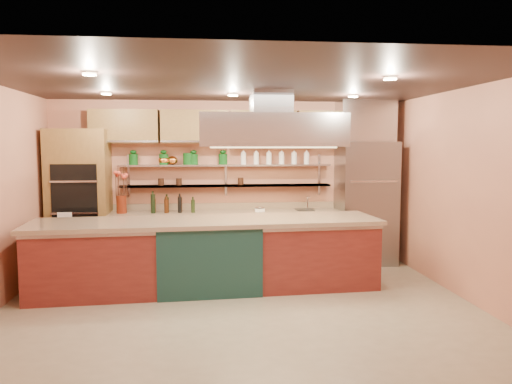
{
  "coord_description": "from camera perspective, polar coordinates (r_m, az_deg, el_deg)",
  "views": [
    {
      "loc": [
        -0.47,
        -6.15,
        2.05
      ],
      "look_at": [
        0.32,
        1.0,
        1.37
      ],
      "focal_mm": 35.0,
      "sensor_mm": 36.0,
      "label": 1
    }
  ],
  "objects": [
    {
      "name": "ceiling",
      "position": [
        6.22,
        -1.94,
        12.35
      ],
      "size": [
        6.0,
        5.0,
        0.02
      ],
      "primitive_type": "cube",
      "color": "black",
      "rests_on": "wall_back"
    },
    {
      "name": "green_canister",
      "position": [
        8.53,
        -7.79,
        3.79
      ],
      "size": [
        0.17,
        0.17,
        0.2
      ],
      "primitive_type": "cylinder",
      "rotation": [
        0.0,
        0.0,
        -0.02
      ],
      "color": "#0E4513",
      "rests_on": "wall_shelf_upper"
    },
    {
      "name": "ceiling_downlights",
      "position": [
        6.41,
        -2.08,
        11.87
      ],
      "size": [
        4.0,
        2.8,
        0.02
      ],
      "primitive_type": "cube",
      "color": "#FFE5A5",
      "rests_on": "ceiling"
    },
    {
      "name": "flower_vase",
      "position": [
        8.46,
        -15.12,
        -1.38
      ],
      "size": [
        0.21,
        0.21,
        0.29
      ],
      "primitive_type": "cylinder",
      "rotation": [
        0.0,
        0.0,
        -0.39
      ],
      "color": "maroon",
      "rests_on": "back_counter"
    },
    {
      "name": "wall_right",
      "position": [
        7.09,
        23.05,
        -0.27
      ],
      "size": [
        0.04,
        5.0,
        2.8
      ],
      "primitive_type": "cube",
      "color": "tan",
      "rests_on": "floor"
    },
    {
      "name": "oil_bottle_cluster",
      "position": [
        8.38,
        -9.44,
        -1.48
      ],
      "size": [
        0.8,
        0.39,
        0.25
      ],
      "primitive_type": "cube",
      "rotation": [
        0.0,
        0.0,
        -0.23
      ],
      "color": "black",
      "rests_on": "back_counter"
    },
    {
      "name": "upper_cabinets",
      "position": [
        8.49,
        -3.12,
        7.44
      ],
      "size": [
        4.6,
        0.36,
        0.55
      ],
      "primitive_type": "cube",
      "color": "brown",
      "rests_on": "wall_back"
    },
    {
      "name": "wall_front",
      "position": [
        3.74,
        1.01,
        -4.59
      ],
      "size": [
        6.0,
        0.04,
        2.8
      ],
      "primitive_type": "cube",
      "color": "tan",
      "rests_on": "floor"
    },
    {
      "name": "wall_back",
      "position": [
        8.69,
        -3.15,
        1.13
      ],
      "size": [
        6.0,
        0.04,
        2.8
      ],
      "primitive_type": "cube",
      "color": "tan",
      "rests_on": "floor"
    },
    {
      "name": "range_hood",
      "position": [
        7.07,
        1.71,
        7.04
      ],
      "size": [
        2.0,
        1.0,
        0.45
      ],
      "primitive_type": "cube",
      "color": "#A1A4A8",
      "rests_on": "ceiling"
    },
    {
      "name": "floor",
      "position": [
        6.51,
        -1.86,
        -13.04
      ],
      "size": [
        6.0,
        5.0,
        0.02
      ],
      "primitive_type": "cube",
      "color": "tan",
      "rests_on": "ground"
    },
    {
      "name": "kitchen_scale",
      "position": [
        8.43,
        0.41,
        -1.9
      ],
      "size": [
        0.2,
        0.18,
        0.09
      ],
      "primitive_type": "cube",
      "rotation": [
        0.0,
        0.0,
        -0.4
      ],
      "color": "white",
      "rests_on": "back_counter"
    },
    {
      "name": "copper_kettle",
      "position": [
        8.54,
        -9.53,
        3.59
      ],
      "size": [
        0.23,
        0.23,
        0.14
      ],
      "primitive_type": "ellipsoid",
      "rotation": [
        0.0,
        0.0,
        -0.29
      ],
      "color": "orange",
      "rests_on": "wall_shelf_upper"
    },
    {
      "name": "bar_faucet",
      "position": [
        8.66,
        5.91,
        -1.25
      ],
      "size": [
        0.04,
        0.04,
        0.24
      ],
      "primitive_type": "cylinder",
      "rotation": [
        0.0,
        0.0,
        0.39
      ],
      "color": "white",
      "rests_on": "back_counter"
    },
    {
      "name": "island",
      "position": [
        7.17,
        -5.53,
        -7.1
      ],
      "size": [
        4.83,
        1.3,
        1.0
      ],
      "primitive_type": "cube",
      "rotation": [
        0.0,
        0.0,
        0.05
      ],
      "color": "maroon",
      "rests_on": "floor"
    },
    {
      "name": "back_counter",
      "position": [
        8.51,
        -3.34,
        -5.31
      ],
      "size": [
        3.84,
        0.64,
        0.93
      ],
      "primitive_type": "cube",
      "color": "tan",
      "rests_on": "floor"
    },
    {
      "name": "wall_shelf_upper",
      "position": [
        8.54,
        -3.45,
        3.07
      ],
      "size": [
        3.6,
        0.26,
        0.03
      ],
      "primitive_type": "cube",
      "color": "#A1A4A8",
      "rests_on": "wall_back"
    },
    {
      "name": "wall_shelf_lower",
      "position": [
        8.56,
        -3.43,
        0.73
      ],
      "size": [
        3.6,
        0.26,
        0.03
      ],
      "primitive_type": "cube",
      "color": "#A1A4A8",
      "rests_on": "wall_back"
    },
    {
      "name": "refrigerator",
      "position": [
        8.82,
        12.44,
        -1.22
      ],
      "size": [
        0.95,
        0.72,
        2.1
      ],
      "primitive_type": "cube",
      "color": "gray",
      "rests_on": "floor"
    },
    {
      "name": "oven_stack",
      "position": [
        8.61,
        -19.52,
        -0.88
      ],
      "size": [
        0.95,
        0.64,
        2.3
      ],
      "primitive_type": "cube",
      "color": "brown",
      "rests_on": "floor"
    }
  ]
}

